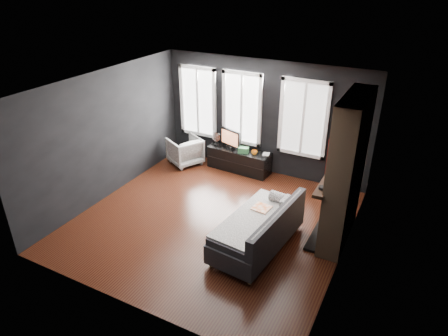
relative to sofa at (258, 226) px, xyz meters
The scene contains 18 objects.
floor 1.23m from the sofa, 162.88° to the left, with size 5.00×5.00×0.00m, color black.
ceiling 2.54m from the sofa, 162.88° to the left, with size 5.00×5.00×0.00m, color white.
wall_back 3.18m from the sofa, 111.18° to the left, with size 5.00×0.02×2.70m, color black.
wall_left 3.73m from the sofa, behind, with size 0.02×5.00×2.70m, color black.
wall_right 1.71m from the sofa, 13.60° to the left, with size 0.02×5.00×2.70m, color black.
windows 3.75m from the sofa, 118.98° to the left, with size 4.00×0.16×1.76m, color white, non-canonical shape.
fireplace 1.78m from the sofa, 38.04° to the left, with size 0.70×1.62×2.70m, color #93724C, non-canonical shape.
sofa is the anchor object (origin of this frame).
stripe_pillow 0.65m from the sofa, 63.18° to the left, with size 0.08×0.32×0.32m, color gray.
armchair 3.75m from the sofa, 142.35° to the left, with size 0.73×0.69×0.76m, color silver.
media_console 3.03m from the sofa, 121.66° to the left, with size 1.56×0.49×0.54m, color black, non-canonical shape.
monitor 3.17m from the sofa, 125.41° to the left, with size 0.62×0.13×0.55m, color black, non-canonical shape.
desk_fan 3.45m from the sofa, 130.61° to the left, with size 0.24×0.24×0.34m, color #9E9E9E, non-canonical shape.
mug 2.77m from the sofa, 114.98° to the left, with size 0.13×0.11×0.13m, color orange.
book 2.81m from the sofa, 110.73° to the left, with size 0.15×0.02×0.21m, color #ABA586.
storage_box 2.87m from the sofa, 120.08° to the left, with size 0.25×0.16×0.13m, color #31703E.
mantel_vase 1.90m from the sofa, 55.63° to the left, with size 0.18×0.19×0.18m, color yellow.
mantel_clock 1.31m from the sofa, 22.26° to the left, with size 0.13×0.13×0.04m, color black.
Camera 1 is at (3.24, -5.74, 4.48)m, focal length 32.00 mm.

